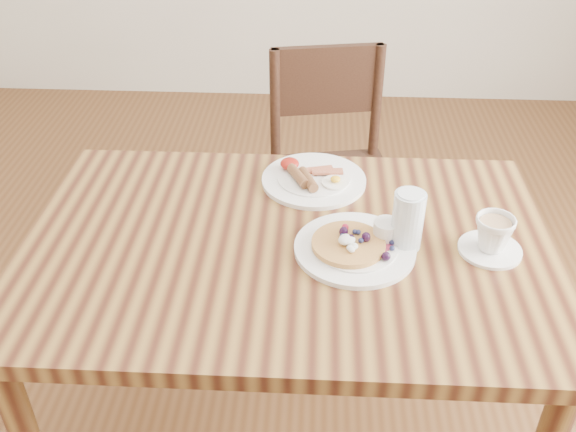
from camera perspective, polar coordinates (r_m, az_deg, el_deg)
The scene contains 6 objects.
dining_table at distance 1.52m, azimuth 0.00°, elevation -5.26°, with size 1.20×0.80×0.75m.
chair_far at distance 2.25m, azimuth 3.83°, elevation 4.33°, with size 0.49×0.49×0.88m.
pancake_plate at distance 1.43m, azimuth 6.12°, elevation -2.58°, with size 0.27×0.27×0.06m.
breakfast_plate at distance 1.66m, azimuth 2.17°, elevation 3.36°, with size 0.27×0.27×0.04m.
teacup_saucer at distance 1.47m, azimuth 17.73°, elevation -1.74°, with size 0.14×0.14×0.09m.
water_glass at distance 1.43m, azimuth 10.58°, elevation -0.40°, with size 0.07×0.07×0.14m, color silver.
Camera 1 is at (0.06, -1.16, 1.62)m, focal length 40.00 mm.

